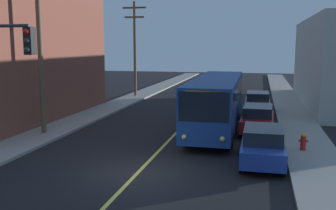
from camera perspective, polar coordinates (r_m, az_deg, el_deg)
name	(u,v)px	position (r m, az deg, el deg)	size (l,w,h in m)	color
ground_plane	(138,173)	(15.96, -4.53, -10.02)	(120.00, 120.00, 0.00)	black
sidewalk_left	(83,119)	(27.60, -12.52, -1.99)	(2.50, 90.00, 0.15)	gray
sidewalk_right	(300,129)	(25.01, 18.99, -3.37)	(2.50, 90.00, 0.15)	gray
lane_stripe_center	(197,112)	(30.17, 4.24, -1.02)	(0.16, 60.00, 0.01)	#D8CC4C
city_bus	(217,101)	(23.66, 7.20, 0.66)	(2.66, 12.18, 3.20)	navy
parked_car_blue	(263,145)	(17.40, 13.83, -5.76)	(1.84, 4.41, 1.62)	navy
parked_car_red	(258,119)	(23.45, 13.12, -1.99)	(1.96, 4.46, 1.62)	maroon
parked_car_silver	(257,102)	(30.24, 13.10, 0.40)	(1.86, 4.42, 1.62)	#B7B7BC
utility_pole_near	(39,23)	(23.02, -18.58, 11.48)	(2.40, 0.28, 11.44)	brown
utility_pole_mid	(135,44)	(38.79, -4.93, 8.94)	(2.40, 0.28, 9.24)	brown
fire_hydrant	(303,141)	(19.69, 19.37, -5.09)	(0.44, 0.26, 0.84)	red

